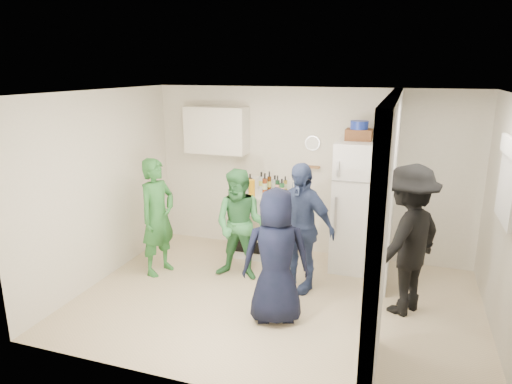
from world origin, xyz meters
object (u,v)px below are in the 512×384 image
(fridge, at_px, (362,206))
(person_green_left, at_px, (158,217))
(person_denim, at_px, (300,227))
(stove, at_px, (264,224))
(yellow_cup_stack_top, at_px, (383,133))
(person_green_center, at_px, (241,225))
(person_navy, at_px, (276,256))
(person_nook, at_px, (407,240))
(blue_bowl, at_px, (359,125))
(wicker_basket, at_px, (359,135))

(fridge, bearing_deg, person_green_left, -158.23)
(person_green_left, relative_size, person_denim, 0.98)
(stove, xyz_separation_m, yellow_cup_stack_top, (1.65, -0.13, 1.46))
(person_green_center, bearing_deg, fridge, 28.44)
(person_green_center, relative_size, person_navy, 0.98)
(person_green_center, relative_size, person_nook, 0.86)
(fridge, height_order, person_navy, fridge)
(blue_bowl, relative_size, yellow_cup_stack_top, 0.96)
(fridge, distance_m, wicker_basket, 0.99)
(fridge, height_order, blue_bowl, blue_bowl)
(yellow_cup_stack_top, height_order, person_green_left, yellow_cup_stack_top)
(stove, height_order, fridge, fridge)
(person_denim, bearing_deg, wicker_basket, 77.26)
(person_nook, bearing_deg, person_green_center, -63.58)
(person_denim, height_order, person_navy, person_denim)
(fridge, xyz_separation_m, yellow_cup_stack_top, (0.22, -0.10, 1.03))
(blue_bowl, relative_size, person_green_center, 0.16)
(person_denim, height_order, person_nook, person_nook)
(person_green_center, bearing_deg, yellow_cup_stack_top, 22.36)
(yellow_cup_stack_top, height_order, person_green_center, yellow_cup_stack_top)
(person_green_center, xyz_separation_m, person_denim, (0.81, -0.04, 0.08))
(wicker_basket, distance_m, person_nook, 1.67)
(person_nook, bearing_deg, yellow_cup_stack_top, -125.35)
(blue_bowl, height_order, person_navy, blue_bowl)
(stove, distance_m, fridge, 1.49)
(person_nook, bearing_deg, blue_bowl, -114.95)
(wicker_basket, bearing_deg, stove, -179.14)
(wicker_basket, relative_size, person_green_left, 0.22)
(yellow_cup_stack_top, relative_size, person_nook, 0.14)
(stove, xyz_separation_m, person_nook, (2.04, -1.09, 0.39))
(blue_bowl, relative_size, person_navy, 0.16)
(fridge, distance_m, person_green_left, 2.81)
(person_navy, bearing_deg, person_nook, -173.31)
(person_green_left, bearing_deg, person_green_center, -66.40)
(wicker_basket, distance_m, blue_bowl, 0.13)
(person_navy, bearing_deg, person_denim, -114.18)
(stove, distance_m, wicker_basket, 1.94)
(fridge, bearing_deg, person_nook, -59.83)
(stove, height_order, person_green_center, person_green_center)
(wicker_basket, xyz_separation_m, person_nook, (0.72, -1.11, -1.02))
(blue_bowl, xyz_separation_m, person_navy, (-0.63, -1.79, -1.25))
(yellow_cup_stack_top, bearing_deg, fridge, 155.56)
(person_green_center, distance_m, person_denim, 0.81)
(blue_bowl, bearing_deg, stove, -179.14)
(person_green_left, bearing_deg, stove, -33.90)
(wicker_basket, relative_size, person_navy, 0.23)
(yellow_cup_stack_top, height_order, person_navy, yellow_cup_stack_top)
(person_nook, bearing_deg, wicker_basket, -114.95)
(stove, bearing_deg, yellow_cup_stack_top, -4.52)
(person_green_center, bearing_deg, blue_bowl, 31.69)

